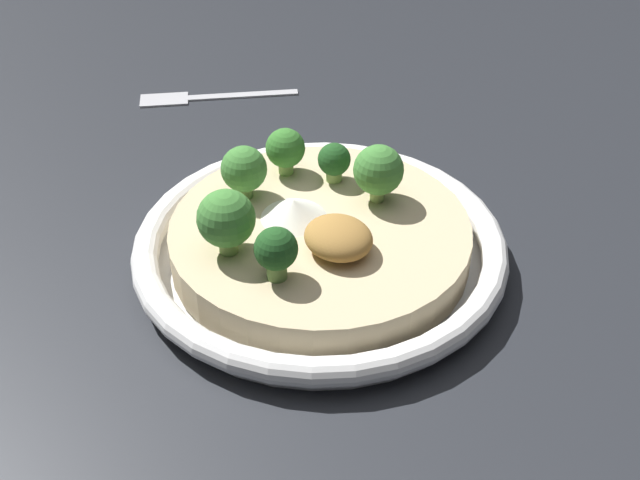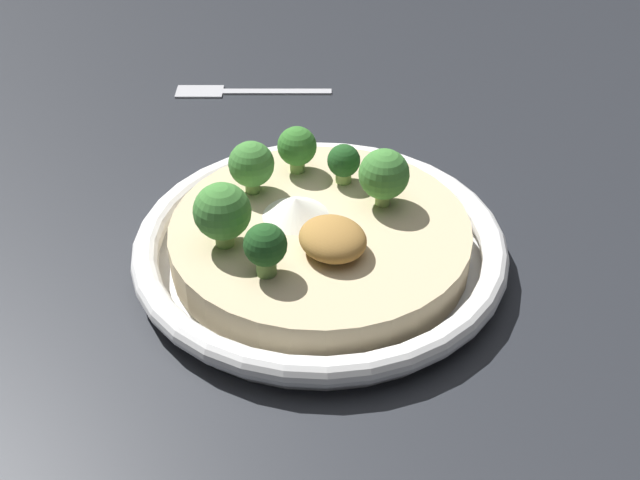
{
  "view_description": "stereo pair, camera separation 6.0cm",
  "coord_description": "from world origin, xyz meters",
  "px_view_note": "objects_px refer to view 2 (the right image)",
  "views": [
    {
      "loc": [
        -0.35,
        0.32,
        0.39
      ],
      "look_at": [
        0.0,
        0.0,
        0.02
      ],
      "focal_mm": 45.0,
      "sensor_mm": 36.0,
      "label": 1
    },
    {
      "loc": [
        -0.39,
        0.28,
        0.39
      ],
      "look_at": [
        0.0,
        0.0,
        0.02
      ],
      "focal_mm": 45.0,
      "sensor_mm": 36.0,
      "label": 2
    }
  ],
  "objects_px": {
    "broccoli_right": "(251,165)",
    "fork_utensil": "(236,91)",
    "broccoli_front_right": "(297,147)",
    "broccoli_front_left": "(384,175)",
    "risotto_bowl": "(320,245)",
    "broccoli_front": "(344,162)",
    "broccoli_back_left": "(265,247)",
    "broccoli_back_right": "(222,212)"
  },
  "relations": [
    {
      "from": "broccoli_back_right",
      "to": "broccoli_front",
      "type": "height_order",
      "value": "broccoli_back_right"
    },
    {
      "from": "broccoli_front_right",
      "to": "broccoli_front_left",
      "type": "bearing_deg",
      "value": -161.13
    },
    {
      "from": "risotto_bowl",
      "to": "broccoli_front_right",
      "type": "xyz_separation_m",
      "value": [
        0.07,
        -0.03,
        0.04
      ]
    },
    {
      "from": "broccoli_front_left",
      "to": "broccoli_back_left",
      "type": "relative_size",
      "value": 1.17
    },
    {
      "from": "risotto_bowl",
      "to": "broccoli_front",
      "type": "height_order",
      "value": "broccoli_front"
    },
    {
      "from": "broccoli_front_left",
      "to": "risotto_bowl",
      "type": "bearing_deg",
      "value": 83.82
    },
    {
      "from": "broccoli_front_left",
      "to": "broccoli_front_right",
      "type": "height_order",
      "value": "broccoli_front_left"
    },
    {
      "from": "broccoli_back_right",
      "to": "broccoli_front_right",
      "type": "bearing_deg",
      "value": -62.67
    },
    {
      "from": "broccoli_front_right",
      "to": "broccoli_back_left",
      "type": "xyz_separation_m",
      "value": [
        -0.09,
        0.09,
        0.0
      ]
    },
    {
      "from": "risotto_bowl",
      "to": "fork_utensil",
      "type": "relative_size",
      "value": 1.98
    },
    {
      "from": "broccoli_front_left",
      "to": "broccoli_front",
      "type": "bearing_deg",
      "value": 7.4
    },
    {
      "from": "broccoli_back_left",
      "to": "broccoli_right",
      "type": "bearing_deg",
      "value": -26.52
    },
    {
      "from": "broccoli_right",
      "to": "broccoli_front_left",
      "type": "bearing_deg",
      "value": -135.48
    },
    {
      "from": "broccoli_front",
      "to": "broccoli_right",
      "type": "relative_size",
      "value": 0.76
    },
    {
      "from": "broccoli_right",
      "to": "broccoli_front_right",
      "type": "bearing_deg",
      "value": -84.68
    },
    {
      "from": "risotto_bowl",
      "to": "broccoli_right",
      "type": "bearing_deg",
      "value": 14.17
    },
    {
      "from": "broccoli_back_left",
      "to": "fork_utensil",
      "type": "height_order",
      "value": "broccoli_back_left"
    },
    {
      "from": "broccoli_front_left",
      "to": "broccoli_right",
      "type": "bearing_deg",
      "value": 44.52
    },
    {
      "from": "broccoli_back_right",
      "to": "broccoli_front",
      "type": "bearing_deg",
      "value": -82.38
    },
    {
      "from": "broccoli_front_left",
      "to": "broccoli_front",
      "type": "relative_size",
      "value": 1.43
    },
    {
      "from": "broccoli_front",
      "to": "fork_utensil",
      "type": "bearing_deg",
      "value": -10.14
    },
    {
      "from": "broccoli_back_right",
      "to": "broccoli_right",
      "type": "relative_size",
      "value": 1.16
    },
    {
      "from": "broccoli_back_left",
      "to": "broccoli_back_right",
      "type": "bearing_deg",
      "value": 8.46
    },
    {
      "from": "broccoli_front_right",
      "to": "broccoli_right",
      "type": "relative_size",
      "value": 0.91
    },
    {
      "from": "fork_utensil",
      "to": "broccoli_front_right",
      "type": "bearing_deg",
      "value": 108.57
    },
    {
      "from": "broccoli_back_left",
      "to": "broccoli_right",
      "type": "xyz_separation_m",
      "value": [
        0.09,
        -0.05,
        0.0
      ]
    },
    {
      "from": "broccoli_back_right",
      "to": "fork_utensil",
      "type": "bearing_deg",
      "value": -31.99
    },
    {
      "from": "risotto_bowl",
      "to": "broccoli_front",
      "type": "distance_m",
      "value": 0.07
    },
    {
      "from": "broccoli_back_right",
      "to": "broccoli_back_left",
      "type": "bearing_deg",
      "value": -171.54
    },
    {
      "from": "broccoli_right",
      "to": "fork_utensil",
      "type": "xyz_separation_m",
      "value": [
        0.21,
        -0.11,
        -0.06
      ]
    },
    {
      "from": "broccoli_front_left",
      "to": "broccoli_back_left",
      "type": "height_order",
      "value": "broccoli_front_left"
    },
    {
      "from": "broccoli_front_left",
      "to": "broccoli_front_right",
      "type": "xyz_separation_m",
      "value": [
        0.08,
        0.03,
        -0.0
      ]
    },
    {
      "from": "broccoli_right",
      "to": "fork_utensil",
      "type": "bearing_deg",
      "value": -27.24
    },
    {
      "from": "broccoli_front_right",
      "to": "fork_utensil",
      "type": "distance_m",
      "value": 0.22
    },
    {
      "from": "broccoli_front",
      "to": "broccoli_right",
      "type": "distance_m",
      "value": 0.07
    },
    {
      "from": "broccoli_front",
      "to": "broccoli_back_left",
      "type": "relative_size",
      "value": 0.82
    },
    {
      "from": "fork_utensil",
      "to": "broccoli_front_left",
      "type": "bearing_deg",
      "value": 118.13
    },
    {
      "from": "broccoli_back_right",
      "to": "broccoli_back_left",
      "type": "xyz_separation_m",
      "value": [
        -0.04,
        -0.01,
        -0.01
      ]
    },
    {
      "from": "risotto_bowl",
      "to": "broccoli_right",
      "type": "distance_m",
      "value": 0.08
    },
    {
      "from": "risotto_bowl",
      "to": "broccoli_right",
      "type": "relative_size",
      "value": 6.6
    },
    {
      "from": "broccoli_right",
      "to": "fork_utensil",
      "type": "height_order",
      "value": "broccoli_right"
    },
    {
      "from": "broccoli_front_left",
      "to": "broccoli_back_right",
      "type": "relative_size",
      "value": 0.94
    }
  ]
}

